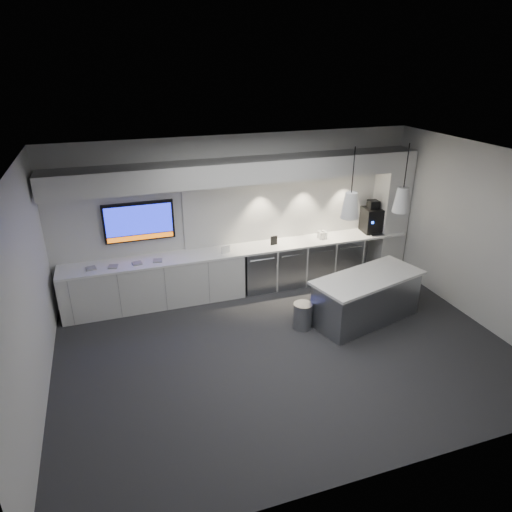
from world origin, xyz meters
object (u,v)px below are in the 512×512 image
object	(u,v)px
wall_tv	(139,222)
island	(366,298)
bin	(303,316)
coffee_machine	(372,219)

from	to	relation	value
wall_tv	island	xyz separation A→B (m)	(3.57, -2.01, -1.13)
wall_tv	island	size ratio (longest dim) A/B	0.58
bin	coffee_machine	xyz separation A→B (m)	(2.26, 1.65, 0.95)
coffee_machine	island	bearing A→B (deg)	-116.88
island	coffee_machine	distance (m)	2.21
island	bin	distance (m)	1.17
island	bin	xyz separation A→B (m)	(-1.15, 0.11, -0.20)
bin	wall_tv	bearing A→B (deg)	141.84
wall_tv	coffee_machine	bearing A→B (deg)	-3.02
wall_tv	bin	bearing A→B (deg)	-38.16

